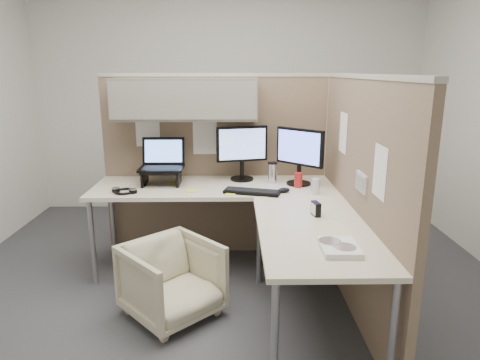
{
  "coord_description": "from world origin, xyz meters",
  "views": [
    {
      "loc": [
        0.05,
        -2.87,
        1.65
      ],
      "look_at": [
        0.1,
        0.25,
        0.85
      ],
      "focal_mm": 32.0,
      "sensor_mm": 36.0,
      "label": 1
    }
  ],
  "objects_px": {
    "desk": "(244,206)",
    "keyboard": "(252,192)",
    "monitor_left": "(242,149)",
    "office_chair": "(172,277)"
  },
  "relations": [
    {
      "from": "office_chair",
      "to": "keyboard",
      "type": "height_order",
      "value": "keyboard"
    },
    {
      "from": "desk",
      "to": "keyboard",
      "type": "bearing_deg",
      "value": 68.34
    },
    {
      "from": "office_chair",
      "to": "desk",
      "type": "bearing_deg",
      "value": -8.38
    },
    {
      "from": "desk",
      "to": "office_chair",
      "type": "distance_m",
      "value": 0.72
    },
    {
      "from": "desk",
      "to": "keyboard",
      "type": "xyz_separation_m",
      "value": [
        0.07,
        0.18,
        0.05
      ]
    },
    {
      "from": "monitor_left",
      "to": "office_chair",
      "type": "bearing_deg",
      "value": -130.51
    },
    {
      "from": "monitor_left",
      "to": "keyboard",
      "type": "bearing_deg",
      "value": -93.1
    },
    {
      "from": "desk",
      "to": "office_chair",
      "type": "xyz_separation_m",
      "value": [
        -0.5,
        -0.34,
        -0.4
      ]
    },
    {
      "from": "monitor_left",
      "to": "keyboard",
      "type": "relative_size",
      "value": 1.08
    },
    {
      "from": "office_chair",
      "to": "keyboard",
      "type": "relative_size",
      "value": 1.34
    }
  ]
}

